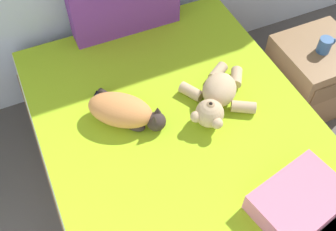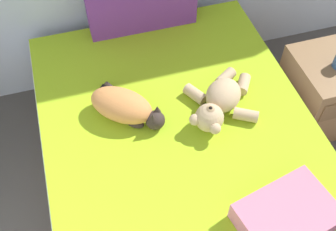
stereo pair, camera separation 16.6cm
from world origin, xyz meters
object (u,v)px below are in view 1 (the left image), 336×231
object	(u,v)px
cell_phone	(107,99)
mug	(325,45)
teddy_bear	(217,97)
throw_pillow	(299,201)
bed	(183,161)
nightstand	(311,76)
cat	(124,111)

from	to	relation	value
cell_phone	mug	bearing A→B (deg)	-6.36
teddy_bear	mug	distance (m)	0.82
cell_phone	throw_pillow	size ratio (longest dim) A/B	0.40
bed	cell_phone	distance (m)	0.55
mug	bed	bearing A→B (deg)	-167.59
nightstand	bed	bearing A→B (deg)	-166.51
cat	throw_pillow	world-z (taller)	cat
bed	nightstand	world-z (taller)	bed
bed	teddy_bear	xyz separation A→B (m)	(0.23, 0.10, 0.34)
teddy_bear	nightstand	xyz separation A→B (m)	(0.83, 0.15, -0.35)
nightstand	throw_pillow	bearing A→B (deg)	-133.66
teddy_bear	mug	xyz separation A→B (m)	(0.81, 0.13, -0.05)
cell_phone	nightstand	xyz separation A→B (m)	(1.34, -0.12, -0.29)
teddy_bear	nightstand	size ratio (longest dim) A/B	0.85
cell_phone	nightstand	world-z (taller)	cell_phone
cat	throw_pillow	bearing A→B (deg)	-55.47
throw_pillow	mug	distance (m)	1.09
nightstand	mug	size ratio (longest dim) A/B	4.25
bed	throw_pillow	distance (m)	0.71
cat	nightstand	world-z (taller)	cat
cat	cell_phone	xyz separation A→B (m)	(-0.04, 0.17, -0.07)
cell_phone	throw_pillow	xyz separation A→B (m)	(0.57, -0.94, 0.05)
cell_phone	nightstand	bearing A→B (deg)	-5.23
bed	teddy_bear	distance (m)	0.42
nightstand	mug	xyz separation A→B (m)	(-0.02, -0.02, 0.30)
throw_pillow	nightstand	xyz separation A→B (m)	(0.77, 0.81, -0.34)
cat	teddy_bear	bearing A→B (deg)	-12.59
cat	cell_phone	bearing A→B (deg)	103.91
teddy_bear	throw_pillow	distance (m)	0.66
cell_phone	mug	world-z (taller)	mug
throw_pillow	bed	bearing A→B (deg)	116.58
cat	teddy_bear	xyz separation A→B (m)	(0.47, -0.11, -0.00)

